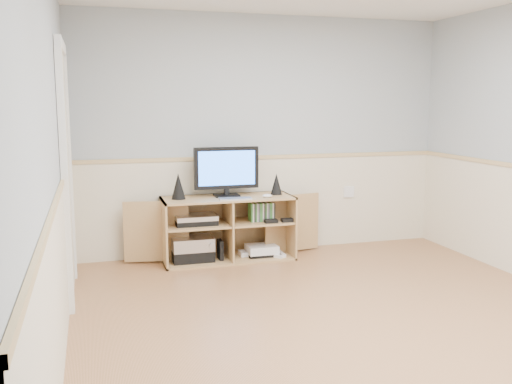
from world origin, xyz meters
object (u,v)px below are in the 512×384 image
(media_cabinet, at_px, (227,227))
(monitor, at_px, (226,170))
(game_consoles, at_px, (260,251))
(keyboard, at_px, (235,198))

(media_cabinet, distance_m, monitor, 0.59)
(game_consoles, bearing_deg, keyboard, -156.80)
(media_cabinet, bearing_deg, game_consoles, -11.63)
(monitor, bearing_deg, keyboard, -76.75)
(media_cabinet, bearing_deg, keyboard, -77.37)
(keyboard, height_order, game_consoles, keyboard)
(monitor, xyz_separation_m, game_consoles, (0.34, -0.06, -0.85))
(monitor, xyz_separation_m, keyboard, (0.04, -0.19, -0.27))
(media_cabinet, relative_size, keyboard, 6.42)
(keyboard, distance_m, game_consoles, 0.67)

